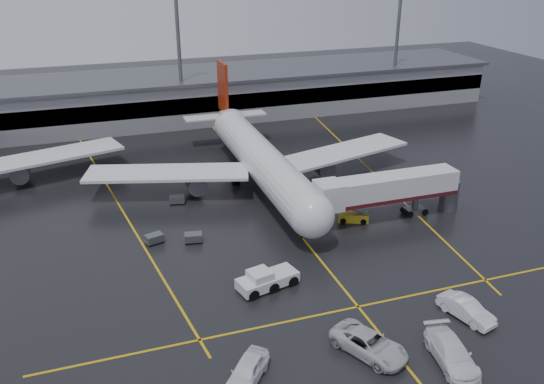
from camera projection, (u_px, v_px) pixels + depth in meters
name	position (u px, v px, depth m)	size (l,w,h in m)	color
ground	(282.00, 212.00, 73.33)	(220.00, 220.00, 0.00)	black
apron_line_centre	(282.00, 212.00, 73.33)	(0.25, 90.00, 0.02)	gold
apron_line_stop	(358.00, 307.00, 54.26)	(60.00, 0.25, 0.02)	gold
apron_line_left	(117.00, 202.00, 76.14)	(0.25, 70.00, 0.02)	gold
apron_line_right	(370.00, 169.00, 87.26)	(0.25, 70.00, 0.02)	gold
terminal	(202.00, 94.00, 113.12)	(122.00, 19.00, 8.60)	gray
light_mast_mid	(179.00, 49.00, 102.42)	(3.00, 1.20, 25.45)	#595B60
light_mast_right	(397.00, 37.00, 115.59)	(3.00, 1.20, 25.45)	#595B60
main_airliner	(259.00, 157.00, 80.04)	(48.80, 45.60, 14.10)	silver
jet_bridge	(388.00, 190.00, 70.02)	(19.90, 3.40, 6.05)	silver
pushback_tractor	(266.00, 280.00, 56.94)	(6.69, 3.99, 2.24)	silver
belt_loader	(353.00, 217.00, 70.82)	(4.07, 2.98, 2.38)	gold
service_van_a	(369.00, 344.00, 47.78)	(3.17, 6.88, 1.91)	silver
service_van_b	(452.00, 353.00, 46.71)	(2.73, 6.71, 1.95)	white
service_van_c	(466.00, 309.00, 52.35)	(1.96, 5.61, 1.85)	white
service_van_d	(247.00, 371.00, 44.77)	(2.21, 5.49, 1.87)	white
baggage_cart_a	(193.00, 237.00, 65.76)	(2.20, 1.63, 1.12)	#595B60
baggage_cart_b	(154.00, 238.00, 65.57)	(2.29, 1.82, 1.12)	#595B60
baggage_cart_c	(177.00, 199.00, 75.55)	(2.22, 1.67, 1.12)	#595B60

